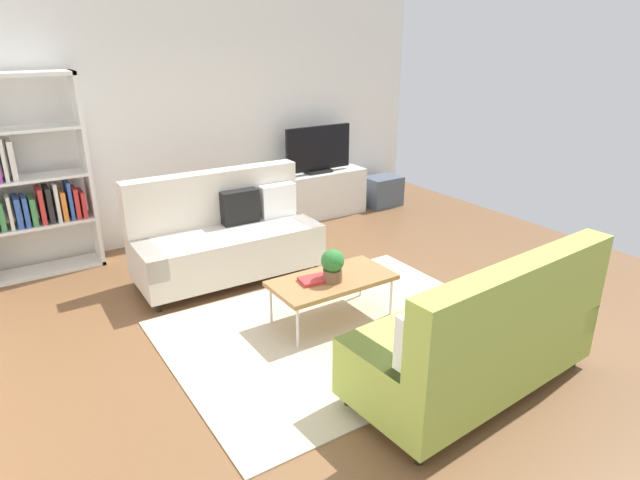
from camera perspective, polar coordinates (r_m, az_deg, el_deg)
The scene contains 14 objects.
ground_plane at distance 5.09m, azimuth 0.33°, elevation -7.86°, with size 7.68×7.68×0.00m, color brown.
wall_far at distance 7.03m, azimuth -12.62°, elevation 12.32°, with size 6.40×0.12×2.90m, color white.
area_rug at distance 4.83m, azimuth 2.10°, elevation -9.48°, with size 2.90×2.20×0.01m, color beige.
couch_beige at distance 5.79m, azimuth -9.83°, elevation 0.38°, with size 1.92×0.88×1.10m.
couch_green at distance 4.05m, azimuth 16.41°, elevation -9.82°, with size 1.95×0.96×1.10m.
coffee_table at distance 4.82m, azimuth 1.28°, elevation -4.34°, with size 1.10×0.56×0.42m.
tv_console at distance 7.66m, azimuth -0.25°, elevation 4.84°, with size 1.40×0.44×0.64m, color silver.
tv at distance 7.49m, azimuth -0.18°, elevation 9.45°, with size 1.00×0.20×0.64m.
bookshelf at distance 6.38m, azimuth -28.21°, elevation 5.20°, with size 1.10×0.36×2.10m.
storage_trunk at distance 8.23m, azimuth 6.60°, elevation 5.14°, with size 0.52×0.40×0.44m, color #4C5666.
potted_plant at distance 4.69m, azimuth 1.33°, elevation -2.63°, with size 0.20×0.20×0.30m.
table_book_0 at distance 4.74m, azimuth -0.69°, elevation -4.23°, with size 0.24×0.18×0.03m, color red.
vase_0 at distance 7.30m, azimuth -4.33°, elevation 7.30°, with size 0.10×0.10×0.18m, color #33B29E.
bottle_0 at distance 7.30m, azimuth -2.89°, elevation 7.33°, with size 0.05×0.05×0.18m, color #262626.
Camera 1 is at (-2.46, -3.71, 2.46)m, focal length 30.37 mm.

